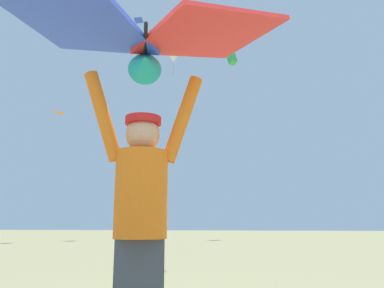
{
  "coord_description": "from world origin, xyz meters",
  "views": [
    {
      "loc": [
        0.71,
        -2.06,
        0.91
      ],
      "look_at": [
        -0.08,
        1.96,
        1.79
      ],
      "focal_mm": 35.07,
      "sensor_mm": 36.0,
      "label": 1
    }
  ],
  "objects_px": {
    "distant_kite_white_far_center": "(173,59)",
    "marker_flag": "(155,193)",
    "distant_kite_green_low_left": "(232,59)",
    "held_stunt_kite": "(146,39)",
    "distant_kite_blue_mid_left": "(139,20)",
    "distant_kite_orange_mid_right": "(59,112)",
    "kite_flyer_person": "(140,220)"
  },
  "relations": [
    {
      "from": "distant_kite_white_far_center",
      "to": "marker_flag",
      "type": "xyz_separation_m",
      "value": [
        6.07,
        -25.62,
        -15.61
      ]
    },
    {
      "from": "distant_kite_green_low_left",
      "to": "marker_flag",
      "type": "height_order",
      "value": "distant_kite_green_low_left"
    },
    {
      "from": "held_stunt_kite",
      "to": "distant_kite_blue_mid_left",
      "type": "relative_size",
      "value": 1.86
    },
    {
      "from": "distant_kite_blue_mid_left",
      "to": "marker_flag",
      "type": "relative_size",
      "value": 0.53
    },
    {
      "from": "distant_kite_blue_mid_left",
      "to": "marker_flag",
      "type": "height_order",
      "value": "distant_kite_blue_mid_left"
    },
    {
      "from": "distant_kite_white_far_center",
      "to": "distant_kite_orange_mid_right",
      "type": "height_order",
      "value": "distant_kite_white_far_center"
    },
    {
      "from": "kite_flyer_person",
      "to": "distant_kite_white_far_center",
      "type": "height_order",
      "value": "distant_kite_white_far_center"
    },
    {
      "from": "kite_flyer_person",
      "to": "held_stunt_kite",
      "type": "distance_m",
      "value": 1.22
    },
    {
      "from": "distant_kite_green_low_left",
      "to": "kite_flyer_person",
      "type": "bearing_deg",
      "value": -86.74
    },
    {
      "from": "kite_flyer_person",
      "to": "distant_kite_blue_mid_left",
      "type": "xyz_separation_m",
      "value": [
        -9.2,
        25.02,
        16.92
      ]
    },
    {
      "from": "marker_flag",
      "to": "distant_kite_white_far_center",
      "type": "bearing_deg",
      "value": 103.33
    },
    {
      "from": "distant_kite_white_far_center",
      "to": "held_stunt_kite",
      "type": "bearing_deg",
      "value": -76.14
    },
    {
      "from": "distant_kite_white_far_center",
      "to": "distant_kite_green_low_left",
      "type": "distance_m",
      "value": 9.03
    },
    {
      "from": "distant_kite_orange_mid_right",
      "to": "kite_flyer_person",
      "type": "bearing_deg",
      "value": -57.13
    },
    {
      "from": "distant_kite_blue_mid_left",
      "to": "distant_kite_green_low_left",
      "type": "xyz_separation_m",
      "value": [
        7.71,
        1.01,
        -3.77
      ]
    },
    {
      "from": "distant_kite_green_low_left",
      "to": "marker_flag",
      "type": "bearing_deg",
      "value": -90.73
    },
    {
      "from": "distant_kite_blue_mid_left",
      "to": "distant_kite_green_low_left",
      "type": "bearing_deg",
      "value": 7.45
    },
    {
      "from": "kite_flyer_person",
      "to": "marker_flag",
      "type": "bearing_deg",
      "value": 106.01
    },
    {
      "from": "distant_kite_white_far_center",
      "to": "distant_kite_blue_mid_left",
      "type": "relative_size",
      "value": 2.27
    },
    {
      "from": "marker_flag",
      "to": "distant_kite_orange_mid_right",
      "type": "bearing_deg",
      "value": 129.66
    },
    {
      "from": "distant_kite_orange_mid_right",
      "to": "marker_flag",
      "type": "height_order",
      "value": "distant_kite_orange_mid_right"
    },
    {
      "from": "kite_flyer_person",
      "to": "distant_kite_blue_mid_left",
      "type": "relative_size",
      "value": 1.95
    },
    {
      "from": "held_stunt_kite",
      "to": "marker_flag",
      "type": "xyz_separation_m",
      "value": [
        -1.76,
        6.12,
        -0.53
      ]
    },
    {
      "from": "marker_flag",
      "to": "kite_flyer_person",
      "type": "bearing_deg",
      "value": -73.99
    },
    {
      "from": "held_stunt_kite",
      "to": "distant_kite_blue_mid_left",
      "type": "bearing_deg",
      "value": 110.17
    },
    {
      "from": "held_stunt_kite",
      "to": "distant_kite_orange_mid_right",
      "type": "height_order",
      "value": "distant_kite_orange_mid_right"
    },
    {
      "from": "distant_kite_orange_mid_right",
      "to": "marker_flag",
      "type": "relative_size",
      "value": 0.39
    },
    {
      "from": "distant_kite_orange_mid_right",
      "to": "distant_kite_green_low_left",
      "type": "bearing_deg",
      "value": 38.77
    },
    {
      "from": "distant_kite_orange_mid_right",
      "to": "distant_kite_blue_mid_left",
      "type": "height_order",
      "value": "distant_kite_blue_mid_left"
    },
    {
      "from": "distant_kite_blue_mid_left",
      "to": "distant_kite_green_low_left",
      "type": "relative_size",
      "value": 0.98
    },
    {
      "from": "distant_kite_orange_mid_right",
      "to": "marker_flag",
      "type": "distance_m",
      "value": 16.59
    },
    {
      "from": "kite_flyer_person",
      "to": "distant_kite_white_far_center",
      "type": "bearing_deg",
      "value": 103.85
    }
  ]
}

